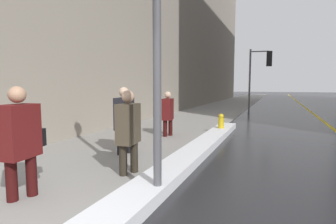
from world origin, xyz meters
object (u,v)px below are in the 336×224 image
object	(u,v)px
pedestrian_trailing	(168,112)
fire_hydrant	(221,124)
pedestrian_nearside	(128,128)
pedestrian_with_shoulder_bag	(20,137)
pedestrian_in_glasses	(124,117)
traffic_light_near	(261,67)

from	to	relation	value
pedestrian_trailing	fire_hydrant	distance (m)	1.97
pedestrian_trailing	pedestrian_nearside	bearing A→B (deg)	4.60
pedestrian_with_shoulder_bag	pedestrian_in_glasses	xyz separation A→B (m)	(0.02, 2.76, -0.01)
pedestrian_in_glasses	fire_hydrant	size ratio (longest dim) A/B	2.33
pedestrian_nearside	pedestrian_trailing	size ratio (longest dim) A/B	1.07
pedestrian_in_glasses	pedestrian_with_shoulder_bag	bearing A→B (deg)	-7.33
pedestrian_with_shoulder_bag	pedestrian_nearside	xyz separation A→B (m)	(0.88, 1.53, -0.04)
pedestrian_trailing	traffic_light_near	bearing A→B (deg)	158.84
pedestrian_with_shoulder_bag	pedestrian_trailing	distance (m)	5.27
fire_hydrant	pedestrian_nearside	bearing A→B (deg)	-98.86
pedestrian_trailing	fire_hydrant	size ratio (longest dim) A/B	2.11
pedestrian_trailing	pedestrian_in_glasses	bearing A→B (deg)	-9.14
pedestrian_nearside	pedestrian_in_glasses	world-z (taller)	pedestrian_in_glasses
pedestrian_in_glasses	pedestrian_nearside	bearing A→B (deg)	28.01
pedestrian_nearside	fire_hydrant	bearing A→B (deg)	164.26
traffic_light_near	fire_hydrant	bearing A→B (deg)	-105.40
pedestrian_in_glasses	pedestrian_trailing	bearing A→B (deg)	170.86
traffic_light_near	pedestrian_in_glasses	distance (m)	12.15
traffic_light_near	pedestrian_with_shoulder_bag	xyz separation A→B (m)	(-2.47, -14.50, -1.91)
pedestrian_with_shoulder_bag	pedestrian_in_glasses	bearing A→B (deg)	172.67
pedestrian_with_shoulder_bag	fire_hydrant	distance (m)	6.65
traffic_light_near	pedestrian_with_shoulder_bag	bearing A→B (deg)	-109.22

